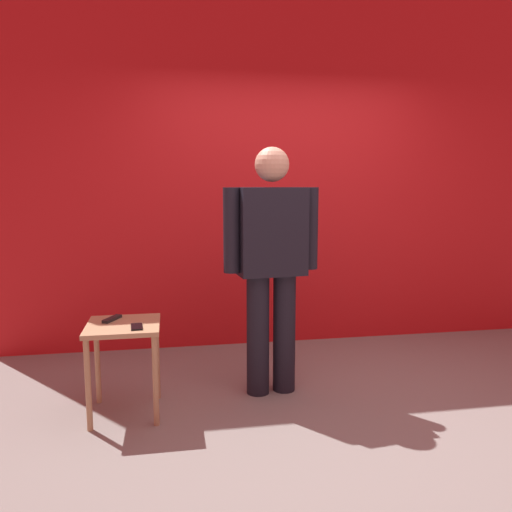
{
  "coord_description": "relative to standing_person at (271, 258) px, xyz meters",
  "views": [
    {
      "loc": [
        -1.05,
        -2.9,
        1.5
      ],
      "look_at": [
        -0.44,
        0.55,
        0.99
      ],
      "focal_mm": 34.76,
      "sensor_mm": 36.0,
      "label": 1
    }
  ],
  "objects": [
    {
      "name": "cell_phone",
      "position": [
        -0.92,
        -0.29,
        -0.37
      ],
      "size": [
        0.08,
        0.15,
        0.01
      ],
      "primitive_type": "cube",
      "rotation": [
        0.0,
        0.0,
        0.08
      ],
      "color": "black",
      "rests_on": "side_table"
    },
    {
      "name": "ground_plane",
      "position": [
        0.35,
        -0.48,
        -0.98
      ],
      "size": [
        12.0,
        12.0,
        0.0
      ],
      "primitive_type": "plane",
      "color": "gray"
    },
    {
      "name": "standing_person",
      "position": [
        0.0,
        0.0,
        0.0
      ],
      "size": [
        0.7,
        0.28,
        1.75
      ],
      "color": "black",
      "rests_on": "ground_plane"
    },
    {
      "name": "tv_remote",
      "position": [
        -1.09,
        -0.09,
        -0.36
      ],
      "size": [
        0.12,
        0.17,
        0.02
      ],
      "primitive_type": "cube",
      "rotation": [
        0.0,
        0.0,
        -0.48
      ],
      "color": "black",
      "rests_on": "side_table"
    },
    {
      "name": "back_wall_red",
      "position": [
        0.35,
        1.18,
        0.64
      ],
      "size": [
        5.22,
        0.12,
        3.25
      ],
      "primitive_type": "cube",
      "color": "red",
      "rests_on": "ground_plane"
    },
    {
      "name": "side_table",
      "position": [
        -1.01,
        -0.19,
        -0.48
      ],
      "size": [
        0.46,
        0.46,
        0.61
      ],
      "color": "tan",
      "rests_on": "ground_plane"
    }
  ]
}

